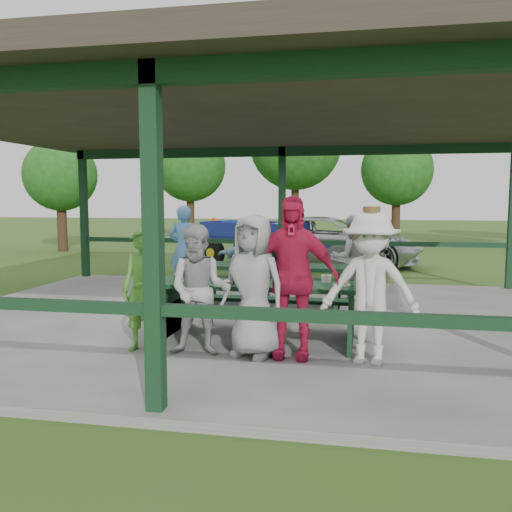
% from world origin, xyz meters
% --- Properties ---
extents(ground, '(90.00, 90.00, 0.00)m').
position_xyz_m(ground, '(0.00, 0.00, 0.00)').
color(ground, '#37561B').
rests_on(ground, ground).
extents(concrete_slab, '(10.00, 8.00, 0.10)m').
position_xyz_m(concrete_slab, '(0.00, 0.00, 0.05)').
color(concrete_slab, '#63635E').
rests_on(concrete_slab, ground).
extents(pavilion_structure, '(10.60, 8.60, 3.24)m').
position_xyz_m(pavilion_structure, '(0.00, 0.00, 3.17)').
color(pavilion_structure, black).
rests_on(pavilion_structure, concrete_slab).
extents(picnic_table_near, '(2.81, 1.39, 0.75)m').
position_xyz_m(picnic_table_near, '(0.42, -1.20, 0.58)').
color(picnic_table_near, black).
rests_on(picnic_table_near, concrete_slab).
extents(picnic_table_far, '(2.67, 1.39, 0.75)m').
position_xyz_m(picnic_table_far, '(0.23, 0.80, 0.58)').
color(picnic_table_far, black).
rests_on(picnic_table_far, concrete_slab).
extents(table_setting, '(2.33, 0.45, 0.10)m').
position_xyz_m(table_setting, '(0.56, -1.18, 0.88)').
color(table_setting, white).
rests_on(table_setting, picnic_table_near).
extents(contestant_green, '(0.58, 0.42, 1.50)m').
position_xyz_m(contestant_green, '(-0.84, -2.07, 0.85)').
color(contestant_green, '#44882C').
rests_on(contestant_green, concrete_slab).
extents(contestant_grey_left, '(0.81, 0.66, 1.56)m').
position_xyz_m(contestant_grey_left, '(-0.12, -2.08, 0.88)').
color(contestant_grey_left, '#969699').
rests_on(contestant_grey_left, concrete_slab).
extents(contestant_grey_mid, '(0.95, 0.77, 1.68)m').
position_xyz_m(contestant_grey_mid, '(0.52, -2.02, 0.94)').
color(contestant_grey_mid, gray).
rests_on(contestant_grey_mid, concrete_slab).
extents(contestant_red, '(1.11, 0.47, 1.90)m').
position_xyz_m(contestant_red, '(0.95, -1.97, 1.05)').
color(contestant_red, '#B2173B').
rests_on(contestant_red, concrete_slab).
extents(contestant_white_fedora, '(1.19, 0.80, 1.78)m').
position_xyz_m(contestant_white_fedora, '(1.86, -2.05, 0.96)').
color(contestant_white_fedora, beige).
rests_on(contestant_white_fedora, concrete_slab).
extents(spectator_lblue, '(1.53, 0.78, 1.58)m').
position_xyz_m(spectator_lblue, '(-0.13, 1.55, 0.89)').
color(spectator_lblue, '#8CB7D8').
rests_on(spectator_lblue, concrete_slab).
extents(spectator_blue, '(0.65, 0.44, 1.74)m').
position_xyz_m(spectator_blue, '(-1.73, 2.12, 0.97)').
color(spectator_blue, '#467EB8').
rests_on(spectator_blue, concrete_slab).
extents(spectator_grey, '(0.90, 0.80, 1.56)m').
position_xyz_m(spectator_grey, '(1.58, 1.80, 0.88)').
color(spectator_grey, gray).
rests_on(spectator_grey, concrete_slab).
extents(pickup_truck, '(5.36, 2.74, 1.45)m').
position_xyz_m(pickup_truck, '(0.86, 7.67, 0.72)').
color(pickup_truck, silver).
rests_on(pickup_truck, ground).
extents(farm_trailer, '(3.92, 2.69, 1.40)m').
position_xyz_m(farm_trailer, '(-1.35, 7.36, 0.69)').
color(farm_trailer, navy).
rests_on(farm_trailer, ground).
extents(tree_far_left, '(3.27, 3.27, 5.11)m').
position_xyz_m(tree_far_left, '(-6.06, 15.91, 3.45)').
color(tree_far_left, black).
rests_on(tree_far_left, ground).
extents(tree_left, '(4.20, 4.20, 6.57)m').
position_xyz_m(tree_left, '(-1.30, 16.81, 4.45)').
color(tree_left, black).
rests_on(tree_left, ground).
extents(tree_mid, '(3.00, 3.00, 4.69)m').
position_xyz_m(tree_mid, '(3.16, 15.56, 3.16)').
color(tree_mid, black).
rests_on(tree_mid, ground).
extents(tree_edge_left, '(2.70, 2.70, 4.21)m').
position_xyz_m(tree_edge_left, '(-9.33, 10.41, 2.84)').
color(tree_edge_left, black).
rests_on(tree_edge_left, ground).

